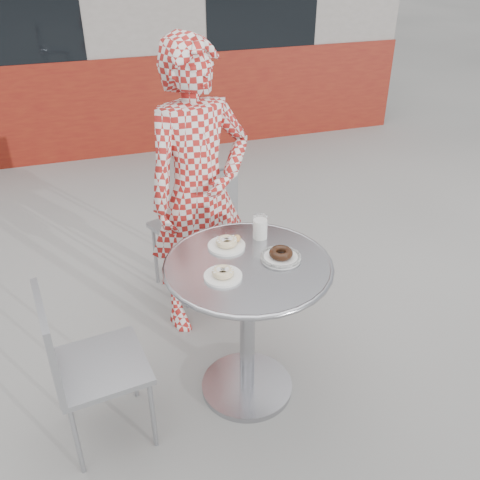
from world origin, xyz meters
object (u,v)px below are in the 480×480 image
object	(u,v)px
plate_far	(227,243)
plate_checker	(281,256)
chair_left	(103,394)
milk_cup	(260,228)
chair_far	(194,251)
seated_person	(199,194)
bistro_table	(248,297)
plate_near	(223,274)

from	to	relation	value
plate_far	plate_checker	distance (m)	0.27
chair_left	milk_cup	world-z (taller)	milk_cup
chair_far	seated_person	xyz separation A→B (m)	(-0.02, -0.32, 0.58)
bistro_table	seated_person	world-z (taller)	seated_person
bistro_table	plate_near	size ratio (longest dim) A/B	4.69
seated_person	plate_near	size ratio (longest dim) A/B	9.96
plate_far	plate_near	size ratio (longest dim) A/B	1.06
bistro_table	plate_far	world-z (taller)	plate_far
chair_far	plate_checker	world-z (taller)	chair_far
plate_far	plate_checker	bearing A→B (deg)	-41.05
bistro_table	seated_person	size ratio (longest dim) A/B	0.47
chair_far	plate_far	world-z (taller)	chair_far
plate_far	chair_left	bearing A→B (deg)	-161.32
chair_far	milk_cup	size ratio (longest dim) A/B	7.40
chair_left	seated_person	world-z (taller)	seated_person
chair_left	plate_checker	size ratio (longest dim) A/B	4.37
milk_cup	plate_far	bearing A→B (deg)	-170.44
chair_left	plate_far	xyz separation A→B (m)	(0.68, 0.23, 0.56)
bistro_table	plate_checker	world-z (taller)	plate_checker
plate_near	chair_far	bearing A→B (deg)	84.19
plate_near	plate_checker	world-z (taller)	plate_checker
bistro_table	plate_far	distance (m)	0.28
chair_left	plate_far	world-z (taller)	plate_far
milk_cup	plate_checker	bearing A→B (deg)	-82.73
seated_person	plate_far	distance (m)	0.51
bistro_table	chair_left	xyz separation A→B (m)	(-0.73, -0.06, -0.35)
bistro_table	plate_checker	bearing A→B (deg)	-3.31
bistro_table	chair_far	xyz separation A→B (m)	(-0.03, 1.00, -0.33)
plate_far	bistro_table	bearing A→B (deg)	-74.18
plate_far	plate_checker	size ratio (longest dim) A/B	0.94
seated_person	plate_checker	size ratio (longest dim) A/B	8.85
chair_left	plate_near	xyz separation A→B (m)	(0.59, -0.01, 0.56)
bistro_table	milk_cup	size ratio (longest dim) A/B	6.64
milk_cup	bistro_table	bearing A→B (deg)	-123.17
chair_far	milk_cup	bearing A→B (deg)	80.42
milk_cup	chair_left	bearing A→B (deg)	-163.15
bistro_table	plate_near	distance (m)	0.26
chair_far	seated_person	world-z (taller)	seated_person
chair_far	plate_far	xyz separation A→B (m)	(-0.02, -0.83, 0.54)
chair_left	plate_checker	xyz separation A→B (m)	(0.89, 0.05, 0.56)
plate_far	chair_far	bearing A→B (deg)	88.87
plate_checker	chair_far	bearing A→B (deg)	100.68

